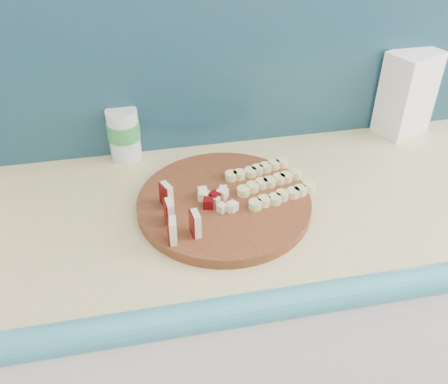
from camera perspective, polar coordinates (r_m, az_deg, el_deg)
name	(u,v)px	position (r m, az deg, el deg)	size (l,w,h in m)	color
kitchen_counter	(410,302)	(1.63, 20.45, -11.68)	(2.20, 0.63, 0.91)	white
backsplash	(415,38)	(1.45, 21.04, 16.07)	(2.20, 0.02, 0.50)	teal
cutting_board	(224,203)	(1.13, 0.00, -1.31)	(0.39, 0.39, 0.02)	#4C2210
apple_wedges	(175,215)	(1.04, -5.57, -2.63)	(0.07, 0.16, 0.05)	beige
apple_chunks	(214,199)	(1.11, -1.17, -0.79)	(0.06, 0.07, 0.02)	#F8F2C6
banana_slices	(270,182)	(1.16, 5.27, 1.15)	(0.20, 0.18, 0.02)	#D9D284
flour_bag	(407,93)	(1.47, 20.21, 10.59)	(0.13, 0.10, 0.23)	white
canister	(124,133)	(1.30, -11.38, 6.63)	(0.08, 0.08, 0.13)	silver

